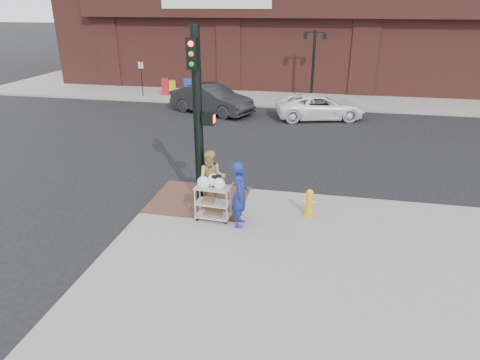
% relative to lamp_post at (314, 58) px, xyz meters
% --- Properties ---
extents(ground, '(220.00, 220.00, 0.00)m').
position_rel_lamp_post_xyz_m(ground, '(-2.00, -16.00, -2.62)').
color(ground, black).
rests_on(ground, ground).
extents(sidewalk_far, '(65.00, 36.00, 0.15)m').
position_rel_lamp_post_xyz_m(sidewalk_far, '(10.50, 16.00, -2.54)').
color(sidewalk_far, gray).
rests_on(sidewalk_far, ground).
extents(brick_curb_ramp, '(2.80, 2.40, 0.01)m').
position_rel_lamp_post_xyz_m(brick_curb_ramp, '(-2.60, -15.10, -2.46)').
color(brick_curb_ramp, brown).
rests_on(brick_curb_ramp, sidewalk_near).
extents(lamp_post, '(1.32, 0.22, 4.00)m').
position_rel_lamp_post_xyz_m(lamp_post, '(0.00, 0.00, 0.00)').
color(lamp_post, black).
rests_on(lamp_post, sidewalk_far).
extents(parking_sign, '(0.05, 0.05, 2.20)m').
position_rel_lamp_post_xyz_m(parking_sign, '(-10.50, -1.00, -1.37)').
color(parking_sign, black).
rests_on(parking_sign, sidewalk_far).
extents(traffic_signal_pole, '(0.61, 0.51, 5.00)m').
position_rel_lamp_post_xyz_m(traffic_signal_pole, '(-2.48, -15.23, 0.21)').
color(traffic_signal_pole, black).
rests_on(traffic_signal_pole, sidewalk_near).
extents(woman_blue, '(0.49, 0.69, 1.79)m').
position_rel_lamp_post_xyz_m(woman_blue, '(-1.07, -16.38, -1.58)').
color(woman_blue, navy).
rests_on(woman_blue, sidewalk_near).
extents(pedestrian_tan, '(0.92, 0.78, 1.66)m').
position_rel_lamp_post_xyz_m(pedestrian_tan, '(-2.10, -15.36, -1.64)').
color(pedestrian_tan, tan).
rests_on(pedestrian_tan, sidewalk_near).
extents(sedan_dark, '(4.98, 3.33, 1.55)m').
position_rel_lamp_post_xyz_m(sedan_dark, '(-5.20, -3.95, -1.84)').
color(sedan_dark, black).
rests_on(sedan_dark, ground).
extents(minivan_white, '(4.96, 3.21, 1.27)m').
position_rel_lamp_post_xyz_m(minivan_white, '(0.64, -3.97, -1.98)').
color(minivan_white, white).
rests_on(minivan_white, ground).
extents(utility_cart, '(0.96, 0.58, 1.30)m').
position_rel_lamp_post_xyz_m(utility_cart, '(-1.85, -16.23, -1.88)').
color(utility_cart, '#A0A0A5').
rests_on(utility_cart, sidewalk_near).
extents(fire_hydrant, '(0.38, 0.26, 0.80)m').
position_rel_lamp_post_xyz_m(fire_hydrant, '(0.70, -15.51, -2.06)').
color(fire_hydrant, orange).
rests_on(fire_hydrant, sidewalk_near).
extents(newsbox_red, '(0.55, 0.53, 1.05)m').
position_rel_lamp_post_xyz_m(newsbox_red, '(-9.22, -0.38, -1.94)').
color(newsbox_red, '#B31425').
rests_on(newsbox_red, sidewalk_far).
extents(newsbox_yellow, '(0.49, 0.47, 0.95)m').
position_rel_lamp_post_xyz_m(newsbox_yellow, '(-8.68, -0.54, -1.99)').
color(newsbox_yellow, gold).
rests_on(newsbox_yellow, sidewalk_far).
extents(newsbox_blue, '(0.57, 0.54, 1.12)m').
position_rel_lamp_post_xyz_m(newsbox_blue, '(-7.58, -0.74, -1.91)').
color(newsbox_blue, '#183B9E').
rests_on(newsbox_blue, sidewalk_far).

